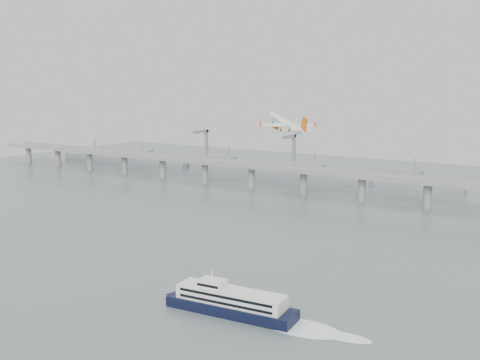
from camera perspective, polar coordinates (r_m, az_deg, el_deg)
The scene contains 5 objects.
ground at distance 285.35m, azimuth -5.99°, elevation -8.74°, with size 900.00×900.00×0.00m, color slate.
bridge at distance 451.22m, azimuth 9.77°, elevation 0.35°, with size 800.00×22.00×23.90m.
distant_fleet at distance 582.58m, azimuth -1.86°, elevation 1.45°, with size 453.00×60.90×40.00m.
ferry at distance 228.20m, azimuth -0.92°, elevation -12.31°, with size 88.84×20.19×16.75m.
airliner at distance 330.60m, azimuth 4.72°, elevation 5.74°, with size 38.02×36.24×13.59m.
Camera 1 is at (168.80, -211.64, 90.23)m, focal length 42.00 mm.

